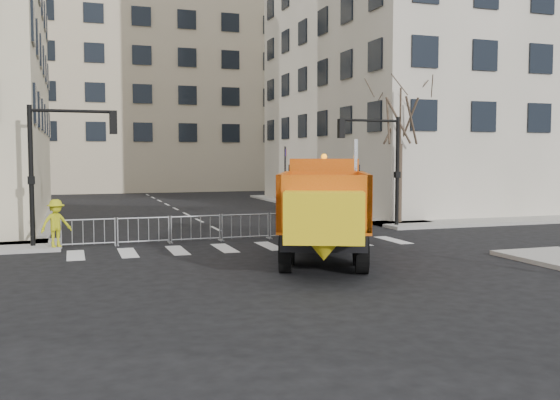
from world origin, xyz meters
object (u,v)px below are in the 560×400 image
object	(u,v)px
worker	(56,223)
newspaper_box	(335,217)
plow_truck	(324,206)
cop_c	(331,216)
cop_a	(352,213)
cop_b	(350,218)

from	to	relation	value
worker	newspaper_box	distance (m)	12.28
plow_truck	cop_c	bearing A→B (deg)	-3.16
cop_c	worker	bearing A→B (deg)	-72.42
worker	newspaper_box	size ratio (longest dim) A/B	1.60
newspaper_box	cop_c	bearing A→B (deg)	-134.96
worker	newspaper_box	xyz separation A→B (m)	(12.10, 2.06, -0.33)
plow_truck	worker	distance (m)	9.95
cop_a	newspaper_box	bearing A→B (deg)	-105.37
cop_c	worker	xyz separation A→B (m)	(-10.98, 0.02, 0.08)
plow_truck	cop_c	world-z (taller)	plow_truck
plow_truck	worker	size ratio (longest dim) A/B	6.14
worker	cop_c	bearing A→B (deg)	-23.66
cop_a	plow_truck	bearing A→B (deg)	42.07
cop_b	worker	size ratio (longest dim) A/B	1.01
plow_truck	cop_b	distance (m)	5.58
plow_truck	newspaper_box	world-z (taller)	plow_truck
cop_c	newspaper_box	xyz separation A→B (m)	(1.12, 2.08, -0.26)
cop_a	newspaper_box	world-z (taller)	cop_a
plow_truck	newspaper_box	xyz separation A→B (m)	(3.45, 6.91, -1.12)
plow_truck	newspaper_box	size ratio (longest dim) A/B	9.86
plow_truck	worker	bearing A→B (deg)	83.37
cop_a	cop_b	bearing A→B (deg)	45.44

